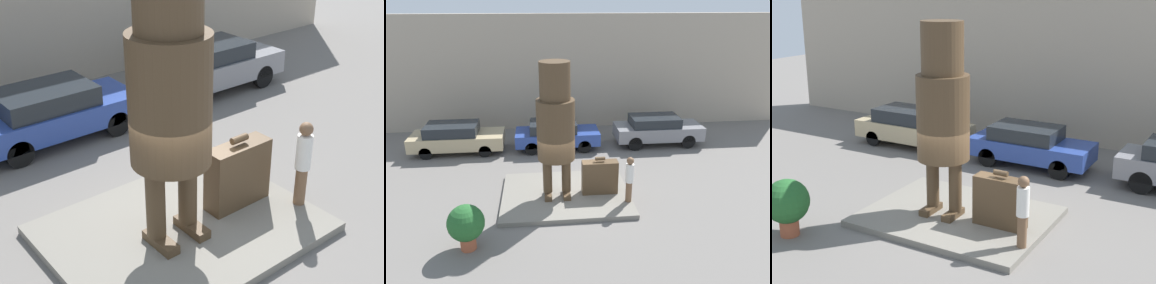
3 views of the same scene
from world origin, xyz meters
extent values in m
plane|color=slate|center=(0.00, 0.00, 0.00)|extent=(60.00, 60.00, 0.00)
cube|color=slate|center=(0.00, 0.00, 0.09)|extent=(4.86, 3.79, 0.17)
cube|color=tan|center=(0.00, 8.70, 3.22)|extent=(28.00, 0.60, 6.45)
cube|color=#4C3823|center=(-0.69, -0.26, 0.26)|extent=(0.27, 0.78, 0.17)
cube|color=#4C3823|center=(0.01, -0.26, 0.26)|extent=(0.27, 0.78, 0.17)
cylinder|color=#4C3823|center=(-0.69, -0.15, 1.03)|extent=(0.34, 0.34, 1.37)
cylinder|color=#4C3823|center=(0.01, -0.15, 1.03)|extent=(0.34, 0.34, 1.37)
cylinder|color=#4C3823|center=(-0.34, -0.15, 2.82)|extent=(1.37, 1.37, 2.21)
cylinder|color=#4C3823|center=(-0.34, -0.15, 4.59)|extent=(1.08, 1.08, 1.32)
cube|color=#4C3823|center=(1.30, -0.09, 0.82)|extent=(1.36, 0.46, 1.30)
cylinder|color=#4C3823|center=(1.30, -0.09, 1.59)|extent=(0.37, 0.14, 0.14)
cylinder|color=brown|center=(2.26, -0.88, 0.57)|extent=(0.23, 0.23, 0.79)
cylinder|color=white|center=(2.26, -0.88, 1.32)|extent=(0.30, 0.30, 0.71)
sphere|color=brown|center=(2.26, -0.88, 1.81)|extent=(0.26, 0.26, 0.26)
cube|color=tan|center=(-4.98, 5.11, 0.63)|extent=(4.50, 1.78, 0.66)
cube|color=#1E2328|center=(-5.21, 5.11, 1.21)|extent=(2.48, 1.60, 0.51)
cylinder|color=black|center=(-3.59, 5.91, 0.30)|extent=(0.60, 0.18, 0.60)
cylinder|color=black|center=(-3.59, 4.31, 0.30)|extent=(0.60, 0.18, 0.60)
cylinder|color=black|center=(-6.38, 5.91, 0.30)|extent=(0.60, 0.18, 0.60)
cylinder|color=black|center=(-6.38, 4.31, 0.30)|extent=(0.60, 0.18, 0.60)
cube|color=#284293|center=(-0.04, 5.09, 0.64)|extent=(4.19, 1.75, 0.62)
cube|color=#1E2328|center=(-0.25, 5.09, 1.19)|extent=(2.31, 1.57, 0.48)
cylinder|color=black|center=(1.26, 5.88, 0.33)|extent=(0.66, 0.18, 0.66)
cylinder|color=black|center=(1.26, 4.31, 0.33)|extent=(0.66, 0.18, 0.66)
cylinder|color=black|center=(-1.34, 5.88, 0.33)|extent=(0.66, 0.18, 0.66)
cylinder|color=black|center=(-1.34, 4.31, 0.33)|extent=(0.66, 0.18, 0.66)
cylinder|color=black|center=(3.84, 5.94, 0.36)|extent=(0.71, 0.18, 0.71)
cylinder|color=black|center=(3.84, 4.37, 0.36)|extent=(0.71, 0.18, 0.71)
cylinder|color=#AD5638|center=(-3.22, -2.90, 0.22)|extent=(0.48, 0.48, 0.44)
sphere|color=#235B28|center=(-3.22, -2.90, 0.92)|extent=(1.12, 1.12, 1.12)
camera|label=1|loc=(-5.03, -6.50, 6.10)|focal=50.00mm
camera|label=2|loc=(-0.89, -12.79, 7.22)|focal=35.00mm
camera|label=3|loc=(6.72, -11.38, 6.09)|focal=50.00mm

